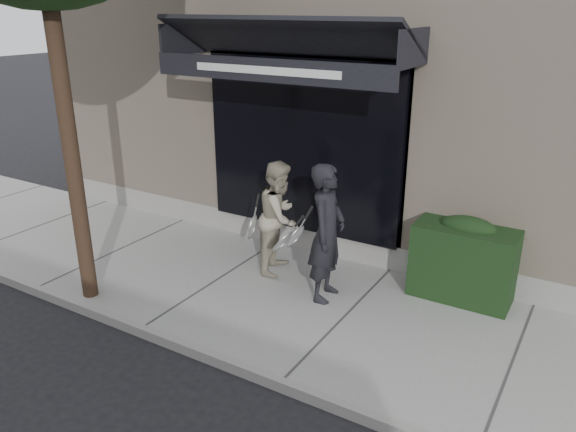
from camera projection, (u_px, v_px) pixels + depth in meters
The scene contains 7 objects.
ground at pixel (346, 323), 7.14m from camera, with size 80.00×80.00×0.00m, color black.
sidewalk at pixel (346, 319), 7.12m from camera, with size 20.00×3.00×0.12m, color gray.
curb at pixel (282, 385), 5.88m from camera, with size 20.00×0.10×0.14m, color gray.
building_facade at pixel (469, 67), 10.15m from camera, with size 14.30×8.04×5.64m.
hedge at pixel (464, 259), 7.38m from camera, with size 1.30×0.70×1.14m.
pedestrian_front at pixel (327, 233), 7.23m from camera, with size 0.82×0.89×1.84m.
pedestrian_back at pixel (280, 217), 8.05m from camera, with size 0.78×0.92×1.65m.
Camera 1 is at (2.57, -5.69, 3.81)m, focal length 35.00 mm.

